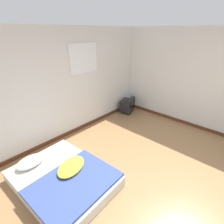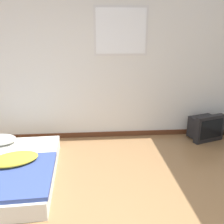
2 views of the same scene
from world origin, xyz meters
name	(u,v)px [view 2 (image 2 of 2)]	position (x,y,z in m)	size (l,w,h in m)	color
wall_back	(74,67)	(0.01, 2.68, 1.29)	(7.97, 0.08, 2.60)	silver
mattress_bed	(3,170)	(-0.88, 1.33, 0.13)	(1.41, 1.82, 0.35)	silver
crt_tv	(205,127)	(2.31, 2.38, 0.23)	(0.61, 0.50, 0.47)	black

